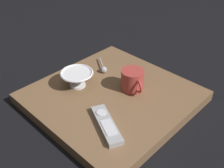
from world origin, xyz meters
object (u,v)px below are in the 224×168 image
tv_remote_near (106,124)px  teaspoon (103,69)px  cereal_bowl (77,78)px  coffee_mug (133,80)px

tv_remote_near → teaspoon: bearing=137.3°
teaspoon → tv_remote_near: 0.34m
tv_remote_near → cereal_bowl: bearing=161.2°
cereal_bowl → coffee_mug: size_ratio=1.13×
coffee_mug → teaspoon: 0.17m
tv_remote_near → coffee_mug: bearing=109.5°
cereal_bowl → teaspoon: (-0.00, 0.14, -0.02)m
coffee_mug → cereal_bowl: bearing=-141.6°
coffee_mug → tv_remote_near: (0.08, -0.22, -0.03)m
coffee_mug → tv_remote_near: 0.23m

